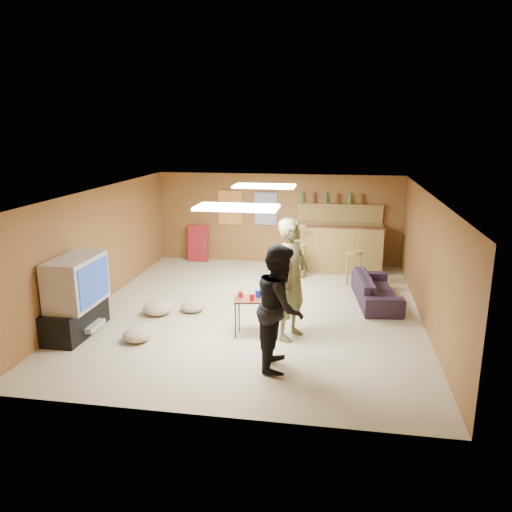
% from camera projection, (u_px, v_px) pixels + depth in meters
% --- Properties ---
extents(ground, '(7.00, 7.00, 0.00)m').
position_uv_depth(ground, '(254.00, 311.00, 9.24)').
color(ground, tan).
rests_on(ground, ground).
extents(ceiling, '(6.00, 7.00, 0.02)m').
position_uv_depth(ceiling, '(254.00, 192.00, 8.69)').
color(ceiling, silver).
rests_on(ceiling, ground).
extents(wall_back, '(6.00, 0.02, 2.20)m').
position_uv_depth(wall_back, '(278.00, 219.00, 12.30)').
color(wall_back, brown).
rests_on(wall_back, ground).
extents(wall_front, '(6.00, 0.02, 2.20)m').
position_uv_depth(wall_front, '(202.00, 329.00, 5.62)').
color(wall_front, brown).
rests_on(wall_front, ground).
extents(wall_left, '(0.02, 7.00, 2.20)m').
position_uv_depth(wall_left, '(98.00, 247.00, 9.44)').
color(wall_left, brown).
rests_on(wall_left, ground).
extents(wall_right, '(0.02, 7.00, 2.20)m').
position_uv_depth(wall_right, '(428.00, 261.00, 8.49)').
color(wall_right, brown).
rests_on(wall_right, ground).
extents(tv_stand, '(0.55, 1.30, 0.50)m').
position_uv_depth(tv_stand, '(76.00, 319.00, 8.18)').
color(tv_stand, black).
rests_on(tv_stand, ground).
extents(dvd_box, '(0.35, 0.50, 0.08)m').
position_uv_depth(dvd_box, '(89.00, 326.00, 8.17)').
color(dvd_box, '#B2B2B7').
rests_on(dvd_box, tv_stand).
extents(tv_body, '(0.60, 1.10, 0.80)m').
position_uv_depth(tv_body, '(76.00, 281.00, 8.01)').
color(tv_body, '#B2B2B7').
rests_on(tv_body, tv_stand).
extents(tv_screen, '(0.02, 0.95, 0.65)m').
position_uv_depth(tv_screen, '(94.00, 282.00, 7.96)').
color(tv_screen, navy).
rests_on(tv_screen, tv_body).
extents(bar_counter, '(2.00, 0.60, 1.10)m').
position_uv_depth(bar_counter, '(338.00, 248.00, 11.68)').
color(bar_counter, olive).
rests_on(bar_counter, ground).
extents(bar_lip, '(2.10, 0.12, 0.05)m').
position_uv_depth(bar_lip, '(339.00, 227.00, 11.30)').
color(bar_lip, '#401E14').
rests_on(bar_lip, bar_counter).
extents(bar_shelf, '(2.00, 0.18, 0.05)m').
position_uv_depth(bar_shelf, '(340.00, 205.00, 11.87)').
color(bar_shelf, olive).
rests_on(bar_shelf, bar_backing).
extents(bar_backing, '(2.00, 0.14, 0.60)m').
position_uv_depth(bar_backing, '(340.00, 217.00, 11.96)').
color(bar_backing, olive).
rests_on(bar_backing, bar_counter).
extents(poster_left, '(0.60, 0.03, 0.85)m').
position_uv_depth(poster_left, '(230.00, 208.00, 12.39)').
color(poster_left, '#BF3F26').
rests_on(poster_left, wall_back).
extents(poster_right, '(0.55, 0.03, 0.80)m').
position_uv_depth(poster_right, '(266.00, 209.00, 12.25)').
color(poster_right, '#334C99').
rests_on(poster_right, wall_back).
extents(folding_chair_stack, '(0.50, 0.26, 0.91)m').
position_uv_depth(folding_chair_stack, '(198.00, 243.00, 12.60)').
color(folding_chair_stack, maroon).
rests_on(folding_chair_stack, ground).
extents(ceiling_panel_front, '(1.20, 0.60, 0.04)m').
position_uv_depth(ceiling_panel_front, '(237.00, 207.00, 7.26)').
color(ceiling_panel_front, white).
rests_on(ceiling_panel_front, ceiling).
extents(ceiling_panel_back, '(1.20, 0.60, 0.04)m').
position_uv_depth(ceiling_panel_back, '(264.00, 186.00, 9.84)').
color(ceiling_panel_back, white).
rests_on(ceiling_panel_back, ceiling).
extents(person_olive, '(0.70, 0.84, 1.95)m').
position_uv_depth(person_olive, '(292.00, 279.00, 7.85)').
color(person_olive, brown).
rests_on(person_olive, ground).
extents(person_black, '(0.70, 0.89, 1.77)m').
position_uv_depth(person_black, '(280.00, 307.00, 6.93)').
color(person_black, black).
rests_on(person_black, ground).
extents(sofa, '(0.92, 1.89, 0.53)m').
position_uv_depth(sofa, '(376.00, 289.00, 9.62)').
color(sofa, black).
rests_on(sofa, ground).
extents(tray_table, '(0.56, 0.48, 0.64)m').
position_uv_depth(tray_table, '(249.00, 317.00, 8.07)').
color(tray_table, '#401E14').
rests_on(tray_table, ground).
extents(cup_red_near, '(0.10, 0.10, 0.11)m').
position_uv_depth(cup_red_near, '(241.00, 294.00, 8.02)').
color(cup_red_near, '#B6110C').
rests_on(cup_red_near, tray_table).
extents(cup_red_far, '(0.08, 0.08, 0.11)m').
position_uv_depth(cup_red_far, '(252.00, 297.00, 7.89)').
color(cup_red_far, '#B6110C').
rests_on(cup_red_far, tray_table).
extents(cup_blue, '(0.11, 0.11, 0.12)m').
position_uv_depth(cup_blue, '(258.00, 294.00, 8.03)').
color(cup_blue, navy).
rests_on(cup_blue, tray_table).
extents(bar_stool_left, '(0.43, 0.43, 1.08)m').
position_uv_depth(bar_stool_left, '(298.00, 254.00, 11.17)').
color(bar_stool_left, olive).
rests_on(bar_stool_left, ground).
extents(bar_stool_right, '(0.52, 0.52, 1.29)m').
position_uv_depth(bar_stool_right, '(354.00, 255.00, 10.65)').
color(bar_stool_right, olive).
rests_on(bar_stool_right, ground).
extents(cushion_near_tv, '(0.71, 0.71, 0.24)m').
position_uv_depth(cushion_near_tv, '(158.00, 308.00, 9.05)').
color(cushion_near_tv, tan).
rests_on(cushion_near_tv, ground).
extents(cushion_mid, '(0.50, 0.50, 0.20)m').
position_uv_depth(cushion_mid, '(193.00, 306.00, 9.19)').
color(cushion_mid, tan).
rests_on(cushion_mid, ground).
extents(cushion_far, '(0.47, 0.47, 0.20)m').
position_uv_depth(cushion_far, '(137.00, 335.00, 7.92)').
color(cushion_far, tan).
rests_on(cushion_far, ground).
extents(bottle_row, '(1.48, 0.08, 0.26)m').
position_uv_depth(bottle_row, '(332.00, 198.00, 11.84)').
color(bottle_row, '#3F7233').
rests_on(bottle_row, bar_shelf).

